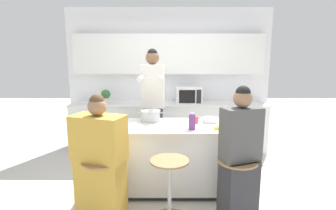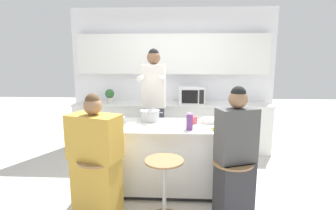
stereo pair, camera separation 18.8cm
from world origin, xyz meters
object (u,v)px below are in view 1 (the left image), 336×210
(cooking_pot, at_px, (149,116))
(juice_carton, at_px, (191,121))
(coffee_cup_near, at_px, (194,120))
(kitchen_island, at_px, (168,156))
(person_wrapped_blanket, at_px, (99,164))
(bar_stool_leftmost, at_px, (101,186))
(bar_stool_center, at_px, (168,185))
(person_seated_near, at_px, (238,161))
(microwave, at_px, (187,95))
(bar_stool_rightmost, at_px, (235,185))
(potted_plant, at_px, (105,96))
(person_cooking, at_px, (152,109))
(banana_bunch, at_px, (216,128))
(fruit_bowl, at_px, (209,120))

(cooking_pot, xyz_separation_m, juice_carton, (0.53, -0.42, 0.02))
(coffee_cup_near, bearing_deg, kitchen_island, -166.66)
(person_wrapped_blanket, bearing_deg, cooking_pot, 80.60)
(bar_stool_leftmost, relative_size, bar_stool_center, 1.00)
(person_seated_near, bearing_deg, microwave, 79.91)
(bar_stool_leftmost, bearing_deg, kitchen_island, 45.83)
(microwave, bearing_deg, bar_stool_rightmost, -81.18)
(coffee_cup_near, relative_size, potted_plant, 0.43)
(bar_stool_center, relative_size, bar_stool_rightmost, 1.00)
(person_wrapped_blanket, distance_m, microwave, 2.51)
(person_cooking, bearing_deg, bar_stool_leftmost, -105.69)
(cooking_pot, distance_m, microwave, 1.44)
(kitchen_island, height_order, cooking_pot, cooking_pot)
(cooking_pot, bearing_deg, potted_plant, 124.86)
(bar_stool_center, relative_size, person_seated_near, 0.47)
(kitchen_island, bearing_deg, potted_plant, 127.72)
(bar_stool_leftmost, xyz_separation_m, microwave, (1.09, 2.23, 0.66))
(bar_stool_center, relative_size, potted_plant, 2.69)
(coffee_cup_near, bearing_deg, bar_stool_rightmost, -66.03)
(bar_stool_center, distance_m, person_wrapped_blanket, 0.78)
(banana_bunch, relative_size, juice_carton, 0.73)
(bar_stool_center, bearing_deg, bar_stool_rightmost, -1.45)
(microwave, bearing_deg, person_cooking, -128.93)
(kitchen_island, height_order, potted_plant, potted_plant)
(person_cooking, height_order, person_wrapped_blanket, person_cooking)
(bar_stool_leftmost, relative_size, juice_carton, 3.28)
(person_cooking, height_order, potted_plant, person_cooking)
(bar_stool_center, xyz_separation_m, juice_carton, (0.28, 0.50, 0.58))
(person_cooking, xyz_separation_m, potted_plant, (-0.93, 0.81, 0.09))
(cooking_pot, distance_m, juice_carton, 0.68)
(coffee_cup_near, distance_m, juice_carton, 0.32)
(bar_stool_rightmost, height_order, juice_carton, juice_carton)
(person_seated_near, height_order, fruit_bowl, person_seated_near)
(person_cooking, distance_m, person_seated_near, 1.78)
(cooking_pot, bearing_deg, banana_bunch, -27.41)
(cooking_pot, height_order, microwave, microwave)
(fruit_bowl, distance_m, banana_bunch, 0.38)
(kitchen_island, distance_m, person_seated_near, 1.06)
(cooking_pot, bearing_deg, bar_stool_rightmost, -43.86)
(bar_stool_center, height_order, fruit_bowl, fruit_bowl)
(banana_bunch, bearing_deg, microwave, 97.22)
(bar_stool_rightmost, distance_m, juice_carton, 0.89)
(juice_carton, bearing_deg, cooking_pot, 141.66)
(bar_stool_center, relative_size, person_wrapped_blanket, 0.50)
(bar_stool_leftmost, distance_m, banana_bunch, 1.49)
(coffee_cup_near, bearing_deg, microwave, 89.27)
(bar_stool_rightmost, bearing_deg, potted_plant, 129.98)
(cooking_pot, height_order, juice_carton, juice_carton)
(bar_stool_rightmost, bearing_deg, person_wrapped_blanket, 179.29)
(fruit_bowl, bearing_deg, bar_stool_leftmost, -145.44)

